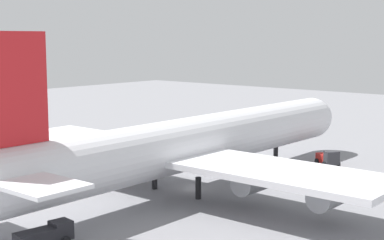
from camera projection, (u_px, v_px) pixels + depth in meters
name	position (u px, v px, depth m)	size (l,w,h in m)	color
ground_plane	(192.00, 189.00, 73.54)	(269.92, 269.92, 0.00)	gray
cargo_airplane	(191.00, 144.00, 72.55)	(67.48, 53.87, 19.48)	silver
maintenance_van	(45.00, 235.00, 52.78)	(5.47, 2.74, 2.16)	#232328
pushback_tractor	(328.00, 158.00, 86.06)	(3.92, 4.18, 2.47)	#333338
safety_cone_nose	(330.00, 153.00, 94.22)	(0.55, 0.55, 0.79)	orange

